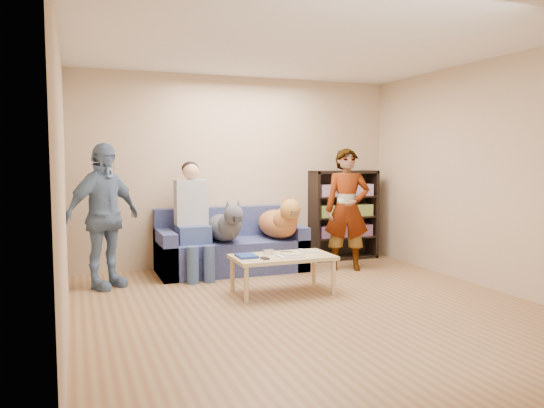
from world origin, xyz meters
name	(u,v)px	position (x,y,z in m)	size (l,w,h in m)	color
ground	(316,311)	(0.00, 0.00, 0.00)	(5.00, 5.00, 0.00)	#8B5E3B
ceiling	(318,38)	(0.00, 0.00, 2.60)	(5.00, 5.00, 0.00)	white
wall_back	(239,171)	(0.00, 2.50, 1.30)	(4.50, 4.50, 0.00)	tan
wall_front	(528,195)	(0.00, -2.50, 1.30)	(4.50, 4.50, 0.00)	tan
wall_left	(62,181)	(-2.25, 0.00, 1.30)	(5.00, 5.00, 0.00)	tan
wall_right	(502,175)	(2.25, 0.00, 1.30)	(5.00, 5.00, 0.00)	tan
blanket	(286,232)	(0.49, 1.97, 0.50)	(0.39, 0.33, 0.14)	silver
person_standing_right	(347,209)	(1.22, 1.62, 0.81)	(0.59, 0.39, 1.61)	gray
person_standing_left	(103,216)	(-1.86, 1.71, 0.83)	(0.97, 0.41, 1.66)	#6886A6
held_controller	(341,200)	(1.02, 1.42, 0.96)	(0.04, 0.11, 0.03)	white
notebook_blue	(246,256)	(-0.44, 0.82, 0.43)	(0.20, 0.26, 0.03)	navy
papers	(290,256)	(0.01, 0.67, 0.43)	(0.26, 0.20, 0.01)	silver
magazine	(292,254)	(0.04, 0.69, 0.44)	(0.22, 0.17, 0.01)	#A89D86
camera_silver	(268,252)	(-0.16, 0.89, 0.45)	(0.11, 0.06, 0.05)	#BCBBC0
controller_a	(302,251)	(0.24, 0.87, 0.43)	(0.04, 0.13, 0.03)	white
controller_b	(312,252)	(0.32, 0.79, 0.43)	(0.09, 0.06, 0.03)	white
headphone_cup_a	(300,254)	(0.16, 0.75, 0.43)	(0.07, 0.07, 0.02)	white
headphone_cup_b	(297,252)	(0.16, 0.83, 0.43)	(0.07, 0.07, 0.02)	white
pen_orange	(286,258)	(-0.06, 0.61, 0.42)	(0.01, 0.01, 0.14)	orange
pen_black	(286,252)	(0.08, 0.95, 0.42)	(0.01, 0.01, 0.14)	black
wallet	(265,258)	(-0.29, 0.65, 0.43)	(0.07, 0.12, 0.01)	black
sofa	(230,250)	(-0.25, 2.10, 0.28)	(1.90, 0.85, 0.82)	#515B93
person_seated	(193,215)	(-0.77, 1.97, 0.77)	(0.40, 0.73, 1.47)	#3F528C
dog_gray	(225,226)	(-0.38, 1.89, 0.63)	(0.39, 1.24, 0.57)	#4C4F56
dog_tan	(280,222)	(0.37, 1.89, 0.65)	(0.43, 1.17, 0.62)	#B86038
coffee_table	(283,260)	(-0.04, 0.77, 0.37)	(1.10, 0.60, 0.42)	tan
bookshelf	(343,213)	(1.55, 2.33, 0.68)	(1.00, 0.34, 1.30)	black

